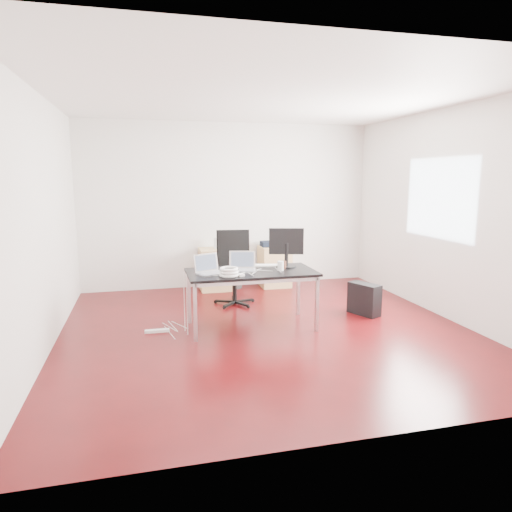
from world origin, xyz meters
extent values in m
plane|color=#3A0608|center=(0.00, 0.00, 0.00)|extent=(5.00, 5.00, 0.00)
plane|color=silver|center=(0.00, 0.00, 2.80)|extent=(5.00, 5.00, 0.00)
plane|color=silver|center=(0.00, 2.50, 1.40)|extent=(5.00, 0.00, 5.00)
plane|color=silver|center=(0.00, -2.50, 1.40)|extent=(5.00, 0.00, 5.00)
plane|color=silver|center=(-2.50, 0.00, 1.40)|extent=(0.00, 5.00, 5.00)
plane|color=silver|center=(2.50, 0.00, 1.40)|extent=(0.00, 5.00, 5.00)
plane|color=white|center=(2.48, 0.20, 1.60)|extent=(0.00, 1.50, 1.50)
cube|color=black|center=(-0.16, 0.16, 0.71)|extent=(1.60, 0.80, 0.03)
cube|color=silver|center=(-0.91, -0.19, 0.35)|extent=(0.04, 0.04, 0.70)
cube|color=silver|center=(-0.91, 0.51, 0.35)|extent=(0.04, 0.04, 0.70)
cube|color=silver|center=(0.59, -0.19, 0.35)|extent=(0.04, 0.04, 0.70)
cube|color=silver|center=(0.59, 0.51, 0.35)|extent=(0.04, 0.04, 0.70)
cylinder|color=black|center=(-0.16, 1.24, 0.23)|extent=(0.06, 0.06, 0.47)
cube|color=black|center=(-0.16, 1.24, 0.50)|extent=(0.53, 0.51, 0.06)
cube|color=black|center=(-0.13, 1.46, 0.81)|extent=(0.47, 0.15, 0.55)
cube|color=tan|center=(-0.30, 2.23, 0.35)|extent=(0.50, 0.50, 0.70)
cube|color=tan|center=(0.75, 2.23, 0.35)|extent=(0.50, 0.50, 0.70)
cube|color=black|center=(1.49, 0.31, 0.22)|extent=(0.37, 0.49, 0.44)
cylinder|color=black|center=(0.05, 2.25, 0.14)|extent=(0.27, 0.27, 0.28)
cube|color=white|center=(-1.34, 0.24, 0.02)|extent=(0.30, 0.07, 0.04)
cube|color=silver|center=(-0.67, 0.12, 0.74)|extent=(0.39, 0.34, 0.01)
cube|color=silver|center=(-0.71, 0.22, 0.85)|extent=(0.32, 0.17, 0.22)
cube|color=#475166|center=(-0.71, 0.21, 0.85)|extent=(0.28, 0.15, 0.18)
cube|color=silver|center=(-0.26, 0.20, 0.74)|extent=(0.37, 0.30, 0.01)
cube|color=silver|center=(-0.24, 0.31, 0.85)|extent=(0.33, 0.12, 0.22)
cube|color=#475166|center=(-0.24, 0.31, 0.85)|extent=(0.29, 0.10, 0.18)
cylinder|color=black|center=(0.35, 0.30, 0.74)|extent=(0.26, 0.26, 0.02)
cylinder|color=black|center=(0.35, 0.30, 0.90)|extent=(0.05, 0.05, 0.30)
cube|color=black|center=(0.35, 0.32, 1.07)|extent=(0.45, 0.17, 0.34)
cube|color=#475166|center=(0.35, 0.34, 1.07)|extent=(0.38, 0.11, 0.29)
cube|color=white|center=(0.08, 0.42, 0.74)|extent=(0.46, 0.22, 0.02)
cylinder|color=white|center=(0.21, 0.11, 0.79)|extent=(0.09, 0.09, 0.12)
cylinder|color=#50281B|center=(0.28, 0.21, 0.78)|extent=(0.08, 0.08, 0.10)
torus|color=white|center=(-0.48, -0.07, 0.75)|extent=(0.24, 0.24, 0.04)
torus|color=white|center=(-0.48, -0.07, 0.78)|extent=(0.23, 0.23, 0.04)
torus|color=white|center=(-0.48, -0.07, 0.82)|extent=(0.22, 0.22, 0.04)
cube|color=white|center=(-0.34, -0.09, 0.74)|extent=(0.09, 0.09, 0.03)
cube|color=#9E9E9E|center=(-0.26, 2.26, 0.79)|extent=(0.10, 0.09, 0.18)
cube|color=black|center=(0.67, 2.26, 0.74)|extent=(0.30, 0.25, 0.09)
camera|label=1|loc=(-1.45, -5.28, 1.90)|focal=32.00mm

